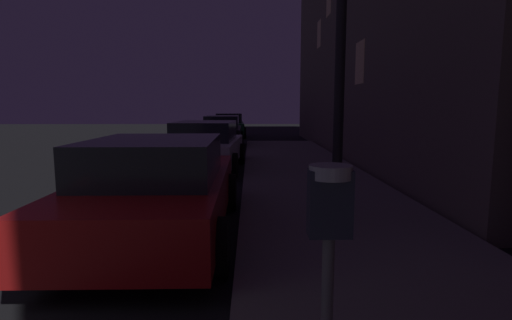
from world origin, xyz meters
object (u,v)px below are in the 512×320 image
at_px(car_red, 158,188).
at_px(car_black, 222,131).
at_px(car_white, 206,146).
at_px(car_green, 229,125).
at_px(parking_meter, 329,245).

xyz_separation_m(car_red, car_black, (-0.00, 12.73, 0.00)).
height_order(car_white, car_green, same).
distance_m(car_black, car_green, 5.91).
bearing_deg(car_black, car_green, 90.01).
height_order(car_red, car_black, same).
distance_m(parking_meter, car_green, 22.57).
relative_size(parking_meter, car_red, 0.32).
distance_m(car_red, car_green, 18.64).
bearing_deg(car_green, car_red, -90.00).
relative_size(car_white, car_green, 0.98).
bearing_deg(parking_meter, car_red, 113.45).
relative_size(car_white, car_black, 1.01).
bearing_deg(car_white, car_red, -89.98).
height_order(parking_meter, car_green, parking_meter).
xyz_separation_m(car_white, car_black, (0.00, 6.70, -0.01)).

